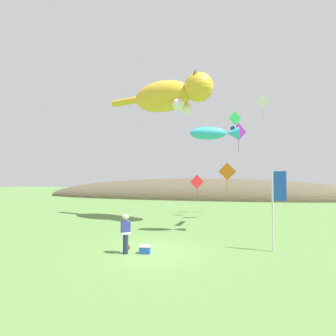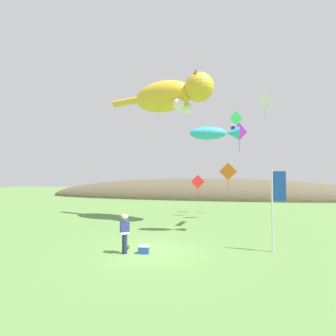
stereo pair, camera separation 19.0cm
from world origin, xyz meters
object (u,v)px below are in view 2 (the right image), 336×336
object	(u,v)px
picnic_cooler	(144,249)
kite_diamond_white	(265,101)
kite_fish_windsock	(214,133)
kite_diamond_orange	(228,172)
kite_spool	(127,247)
kite_tube_streamer	(234,130)
kite_diamond_red	(198,182)
kite_diamond_violet	(239,132)
festival_attendant	(125,233)
kite_giant_cat	(171,96)
kite_diamond_green	(236,118)
festival_banner_pole	(276,198)

from	to	relation	value
picnic_cooler	kite_diamond_white	distance (m)	17.84
kite_fish_windsock	kite_diamond_orange	bearing A→B (deg)	80.22
kite_spool	kite_diamond_orange	distance (m)	11.52
kite_tube_streamer	kite_diamond_red	size ratio (longest dim) A/B	0.90
picnic_cooler	kite_diamond_violet	distance (m)	13.06
kite_spool	kite_diamond_white	world-z (taller)	kite_diamond_white
festival_attendant	kite_tube_streamer	bearing A→B (deg)	55.06
kite_giant_cat	kite_spool	bearing A→B (deg)	-93.34
kite_diamond_red	kite_diamond_green	xyz separation A→B (m)	(3.36, 1.74, 5.85)
festival_banner_pole	kite_diamond_white	xyz separation A→B (m)	(1.18, 11.36, 7.73)
kite_diamond_orange	kite_diamond_red	bearing A→B (deg)	155.09
picnic_cooler	kite_diamond_white	xyz separation A→B (m)	(7.16, 12.89, 10.05)
kite_giant_cat	kite_diamond_violet	bearing A→B (deg)	14.52
festival_attendant	festival_banner_pole	bearing A→B (deg)	14.28
kite_diamond_violet	festival_banner_pole	bearing A→B (deg)	-81.99
festival_attendant	kite_diamond_white	world-z (taller)	kite_diamond_white
kite_fish_windsock	festival_attendant	bearing A→B (deg)	-127.15
festival_banner_pole	festival_attendant	bearing A→B (deg)	-165.72
kite_diamond_white	kite_diamond_green	size ratio (longest dim) A/B	1.00
kite_fish_windsock	kite_diamond_red	bearing A→B (deg)	104.20
kite_diamond_orange	kite_diamond_white	bearing A→B (deg)	39.32
festival_banner_pole	kite_fish_windsock	size ratio (longest dim) A/B	1.23
picnic_cooler	kite_tube_streamer	xyz separation A→B (m)	(4.30, 7.16, 6.54)
kite_spool	kite_diamond_red	bearing A→B (deg)	77.97
kite_spool	kite_diamond_white	xyz separation A→B (m)	(8.17, 12.39, 10.12)
festival_banner_pole	kite_diamond_violet	size ratio (longest dim) A/B	1.63
kite_diamond_red	kite_diamond_violet	size ratio (longest dim) A/B	0.92
kite_fish_windsock	kite_diamond_red	size ratio (longest dim) A/B	1.44
picnic_cooler	kite_diamond_violet	size ratio (longest dim) A/B	0.22
kite_diamond_white	kite_diamond_violet	size ratio (longest dim) A/B	0.96
kite_spool	kite_diamond_red	distance (m)	11.53
festival_attendant	kite_giant_cat	bearing A→B (deg)	87.92
festival_banner_pole	kite_diamond_red	distance (m)	10.95
kite_fish_windsock	kite_diamond_white	bearing A→B (deg)	62.49
kite_giant_cat	festival_attendant	bearing A→B (deg)	-92.08
kite_diamond_white	kite_giant_cat	bearing A→B (deg)	-151.01
festival_banner_pole	kite_diamond_red	xyz separation A→B (m)	(-4.67, 9.89, 0.49)
festival_banner_pole	kite_diamond_red	size ratio (longest dim) A/B	1.77
festival_banner_pole	kite_fish_windsock	world-z (taller)	kite_fish_windsock
picnic_cooler	festival_banner_pole	world-z (taller)	festival_banner_pole
kite_giant_cat	kite_diamond_orange	size ratio (longest dim) A/B	3.88
kite_diamond_white	kite_spool	bearing A→B (deg)	-123.42
kite_diamond_orange	festival_attendant	bearing A→B (deg)	-114.54
kite_fish_windsock	kite_giant_cat	bearing A→B (deg)	133.00
kite_giant_cat	kite_diamond_red	world-z (taller)	kite_giant_cat
kite_spool	kite_fish_windsock	size ratio (longest dim) A/B	0.07
kite_diamond_violet	kite_diamond_orange	bearing A→B (deg)	166.35
kite_giant_cat	kite_diamond_orange	xyz separation A→B (m)	(4.44, 1.60, -6.05)
kite_diamond_red	kite_diamond_violet	bearing A→B (deg)	-22.18
kite_tube_streamer	kite_diamond_green	bearing A→B (deg)	86.32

